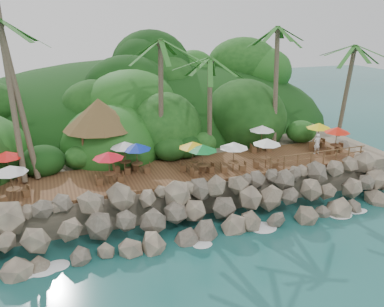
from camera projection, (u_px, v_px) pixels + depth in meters
name	position (u px, v px, depth m)	size (l,w,h in m)	color
ground	(227.00, 239.00, 23.52)	(140.00, 140.00, 0.00)	#19514F
land_base	(155.00, 145.00, 37.40)	(32.00, 25.20, 2.10)	gray
jungle_hill	(138.00, 134.00, 44.40)	(44.80, 28.00, 15.40)	#143811
seawall	(214.00, 207.00, 24.92)	(29.00, 4.00, 2.30)	gray
terrace	(192.00, 170.00, 28.14)	(26.00, 5.00, 0.20)	brown
jungle_foliage	(158.00, 159.00, 36.85)	(44.00, 16.00, 12.00)	#143811
foam_line	(225.00, 236.00, 23.78)	(25.20, 0.80, 0.06)	white
palms	(184.00, 28.00, 27.50)	(31.93, 6.79, 14.72)	brown
palapa	(99.00, 114.00, 28.70)	(5.25, 5.25, 4.60)	brown
dining_clusters	(192.00, 145.00, 27.32)	(25.24, 5.17, 2.13)	brown
railing	(318.00, 156.00, 28.65)	(8.30, 0.10, 1.00)	brown
waiter	(317.00, 144.00, 30.85)	(0.58, 0.38, 1.60)	white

